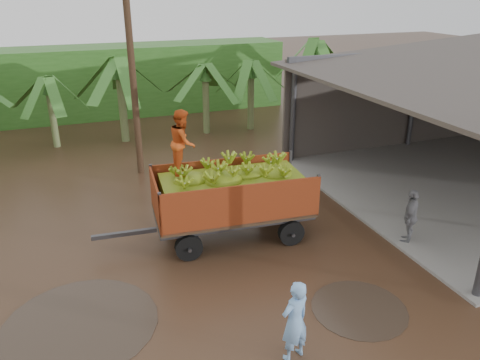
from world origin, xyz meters
name	(u,v)px	position (x,y,z in m)	size (l,w,h in m)	color
ground	(205,259)	(0.00, 0.00, 0.00)	(100.00, 100.00, 0.00)	black
hedge_north	(80,83)	(-2.00, 16.00, 1.80)	(22.00, 3.00, 3.60)	#2D661E
banana_trailer	(231,193)	(1.05, 0.90, 1.31)	(5.95, 2.38, 3.66)	#B73F1A
man_blue	(295,321)	(0.59, -3.89, 0.84)	(0.61, 0.40, 1.68)	#7FB0E7
man_grey	(411,217)	(5.45, -1.14, 0.79)	(0.93, 0.39, 1.58)	slate
utility_pole	(131,59)	(-0.51, 6.68, 4.18)	(1.20, 0.24, 8.24)	#47301E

